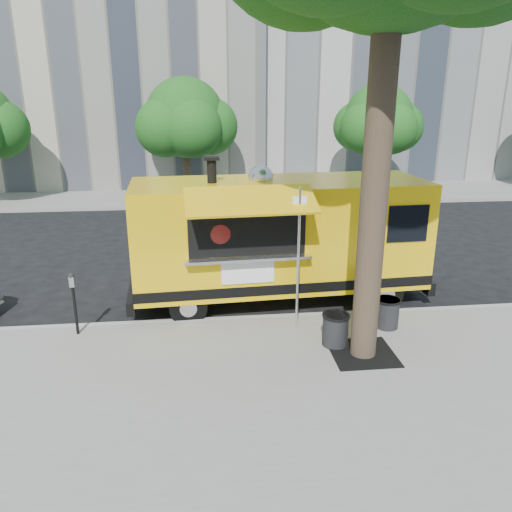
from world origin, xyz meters
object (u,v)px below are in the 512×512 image
at_px(parking_meter, 74,296).
at_px(food_truck, 278,237).
at_px(far_tree_b, 185,118).
at_px(trash_bin_right, 335,329).
at_px(trash_bin_left, 387,312).
at_px(sign_post, 298,251).
at_px(far_tree_c, 378,120).

bearing_deg(parking_meter, food_truck, 19.85).
xyz_separation_m(far_tree_b, trash_bin_right, (3.16, -15.09, -3.34)).
relative_size(parking_meter, trash_bin_left, 2.10).
bearing_deg(trash_bin_left, food_truck, 136.00).
relative_size(food_truck, trash_bin_left, 11.38).
bearing_deg(parking_meter, sign_post, -2.52).
bearing_deg(sign_post, far_tree_b, 100.15).
xyz_separation_m(far_tree_b, trash_bin_left, (4.46, -14.43, -3.34)).
xyz_separation_m(sign_post, food_truck, (-0.14, 1.79, -0.19)).
height_order(food_truck, trash_bin_right, food_truck).
distance_m(far_tree_b, trash_bin_right, 15.78).
bearing_deg(trash_bin_left, far_tree_b, 107.17).
height_order(far_tree_b, trash_bin_left, far_tree_b).
xyz_separation_m(far_tree_c, trash_bin_left, (-4.54, -14.13, -3.23)).
bearing_deg(trash_bin_right, far_tree_b, 101.83).
relative_size(far_tree_b, trash_bin_left, 8.66).
bearing_deg(far_tree_b, food_truck, -79.03).
bearing_deg(far_tree_c, sign_post, -114.81).
relative_size(far_tree_b, food_truck, 0.76).
bearing_deg(parking_meter, far_tree_c, 51.34).
distance_m(sign_post, trash_bin_right, 1.70).
distance_m(parking_meter, trash_bin_right, 5.29).
bearing_deg(far_tree_c, trash_bin_left, -107.81).
xyz_separation_m(sign_post, trash_bin_left, (1.91, -0.18, -1.36)).
relative_size(far_tree_b, sign_post, 1.83).
bearing_deg(sign_post, far_tree_c, 65.19).
distance_m(food_truck, trash_bin_right, 2.97).
height_order(far_tree_c, trash_bin_left, far_tree_c).
bearing_deg(far_tree_c, trash_bin_right, -111.55).
bearing_deg(parking_meter, trash_bin_left, -3.39).
bearing_deg(far_tree_c, parking_meter, -128.66).
bearing_deg(far_tree_b, far_tree_c, -1.91).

